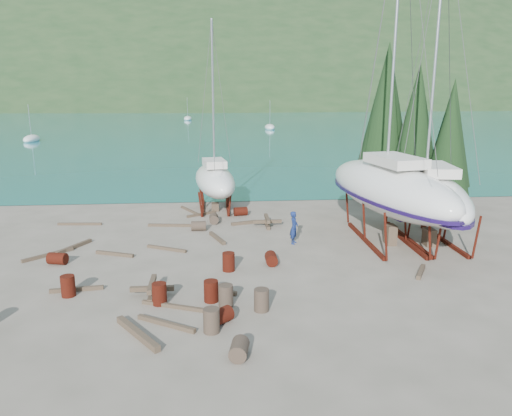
{
  "coord_description": "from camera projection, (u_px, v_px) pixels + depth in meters",
  "views": [
    {
      "loc": [
        -1.34,
        -21.5,
        8.41
      ],
      "look_at": [
        0.71,
        3.0,
        2.42
      ],
      "focal_mm": 35.0,
      "sensor_mm": 36.0,
      "label": 1
    }
  ],
  "objects": [
    {
      "name": "far_house_left",
      "position": [
        68.0,
        101.0,
        201.29
      ],
      "size": [
        6.6,
        5.6,
        5.6
      ],
      "color": "beige",
      "rests_on": "ground"
    },
    {
      "name": "drum_5",
      "position": [
        261.0,
        300.0,
        19.15
      ],
      "size": [
        0.58,
        0.58,
        0.88
      ],
      "primitive_type": "cylinder",
      "color": "#2D2823",
      "rests_on": "ground"
    },
    {
      "name": "small_sailboat_shore",
      "position": [
        215.0,
        180.0,
        34.71
      ],
      "size": [
        3.66,
        8.27,
        12.77
      ],
      "rotation": [
        0.0,
        0.0,
        0.15
      ],
      "color": "white",
      "rests_on": "ground"
    },
    {
      "name": "drum_9",
      "position": [
        199.0,
        226.0,
        29.89
      ],
      "size": [
        0.89,
        0.59,
        0.58
      ],
      "primitive_type": "cylinder",
      "rotation": [
        1.57,
        0.0,
        1.56
      ],
      "color": "#2D2823",
      "rests_on": "ground"
    },
    {
      "name": "worker",
      "position": [
        294.0,
        228.0,
        27.29
      ],
      "size": [
        0.65,
        0.78,
        1.81
      ],
      "primitive_type": "imported",
      "rotation": [
        0.0,
        0.0,
        1.18
      ],
      "color": "navy",
      "rests_on": "ground"
    },
    {
      "name": "timber_5",
      "position": [
        166.0,
        324.0,
        18.01
      ],
      "size": [
        2.21,
        1.49,
        0.16
      ],
      "primitive_type": "cube",
      "rotation": [
        0.0,
        0.0,
        1.0
      ],
      "color": "brown",
      "rests_on": "ground"
    },
    {
      "name": "cypress_mid_right",
      "position": [
        449.0,
        142.0,
        32.57
      ],
      "size": [
        3.06,
        3.06,
        8.5
      ],
      "color": "black",
      "rests_on": "ground"
    },
    {
      "name": "timber_3",
      "position": [
        180.0,
        307.0,
        19.38
      ],
      "size": [
        3.07,
        1.38,
        0.15
      ],
      "primitive_type": "cube",
      "rotation": [
        0.0,
        0.0,
        1.18
      ],
      "color": "brown",
      "rests_on": "ground"
    },
    {
      "name": "ground",
      "position": [
        246.0,
        275.0,
        22.91
      ],
      "size": [
        600.0,
        600.0,
        0.0
      ],
      "primitive_type": "plane",
      "color": "#675F51",
      "rests_on": "ground"
    },
    {
      "name": "large_sailboat_near",
      "position": [
        390.0,
        188.0,
        27.22
      ],
      "size": [
        5.66,
        12.37,
        18.79
      ],
      "rotation": [
        0.0,
        0.0,
        0.19
      ],
      "color": "white",
      "rests_on": "ground"
    },
    {
      "name": "moored_boat_mid",
      "position": [
        270.0,
        127.0,
        101.09
      ],
      "size": [
        2.0,
        5.0,
        6.05
      ],
      "color": "white",
      "rests_on": "ground"
    },
    {
      "name": "far_house_right",
      "position": [
        288.0,
        100.0,
        208.61
      ],
      "size": [
        6.6,
        5.6,
        5.6
      ],
      "color": "beige",
      "rests_on": "ground"
    },
    {
      "name": "timber_16",
      "position": [
        138.0,
        333.0,
        17.23
      ],
      "size": [
        1.83,
        2.49,
        0.23
      ],
      "primitive_type": "cube",
      "rotation": [
        0.0,
        0.0,
        0.61
      ],
      "color": "brown",
      "rests_on": "ground"
    },
    {
      "name": "drum_4",
      "position": [
        241.0,
        211.0,
        33.36
      ],
      "size": [
        0.96,
        0.72,
        0.58
      ],
      "primitive_type": "cylinder",
      "rotation": [
        1.57,
        0.0,
        1.74
      ],
      "color": "#601D10",
      "rests_on": "ground"
    },
    {
      "name": "large_sailboat_far",
      "position": [
        429.0,
        194.0,
        26.99
      ],
      "size": [
        4.4,
        10.88,
        16.73
      ],
      "rotation": [
        0.0,
        0.0,
        -0.13
      ],
      "color": "white",
      "rests_on": "ground"
    },
    {
      "name": "timber_0",
      "position": [
        190.0,
        211.0,
        34.45
      ],
      "size": [
        1.44,
        2.55,
        0.14
      ],
      "primitive_type": "cube",
      "rotation": [
        0.0,
        0.0,
        0.49
      ],
      "color": "brown",
      "rests_on": "ground"
    },
    {
      "name": "timber_pile_fore",
      "position": [
        152.0,
        289.0,
        20.58
      ],
      "size": [
        1.8,
        1.8,
        0.6
      ],
      "color": "brown",
      "rests_on": "ground"
    },
    {
      "name": "moored_boat_left",
      "position": [
        32.0,
        139.0,
        78.47
      ],
      "size": [
        2.0,
        5.0,
        6.05
      ],
      "color": "white",
      "rests_on": "ground"
    },
    {
      "name": "timber_15",
      "position": [
        80.0,
        224.0,
        31.12
      ],
      "size": [
        2.74,
        0.35,
        0.15
      ],
      "primitive_type": "cube",
      "rotation": [
        0.0,
        0.0,
        1.5
      ],
      "color": "brown",
      "rests_on": "ground"
    },
    {
      "name": "moored_boat_far",
      "position": [
        188.0,
        119.0,
        128.67
      ],
      "size": [
        2.0,
        5.0,
        6.05
      ],
      "color": "white",
      "rests_on": "ground"
    },
    {
      "name": "drum_8",
      "position": [
        68.0,
        286.0,
        20.49
      ],
      "size": [
        0.58,
        0.58,
        0.88
      ],
      "primitive_type": "cylinder",
      "color": "#601D10",
      "rests_on": "ground"
    },
    {
      "name": "drum_14",
      "position": [
        229.0,
        262.0,
        23.33
      ],
      "size": [
        0.58,
        0.58,
        0.88
      ],
      "primitive_type": "cylinder",
      "color": "#601D10",
      "rests_on": "ground"
    },
    {
      "name": "timber_7",
      "position": [
        220.0,
        291.0,
        20.87
      ],
      "size": [
        1.39,
        0.85,
        0.17
      ],
      "primitive_type": "cube",
      "rotation": [
        0.0,
        0.0,
        1.08
      ],
      "color": "brown",
      "rests_on": "ground"
    },
    {
      "name": "bay_water",
      "position": [
        215.0,
        100.0,
        327.88
      ],
      "size": [
        700.0,
        700.0,
        0.0
      ],
      "primitive_type": "plane",
      "color": "#1B6988",
      "rests_on": "ground"
    },
    {
      "name": "drum_12",
      "position": [
        220.0,
        316.0,
        18.13
      ],
      "size": [
        1.04,
        1.02,
        0.58
      ],
      "primitive_type": "cylinder",
      "rotation": [
        1.57,
        0.0,
        2.3
      ],
      "color": "#601D10",
      "rests_on": "ground"
    },
    {
      "name": "timber_pile_aft",
      "position": [
        267.0,
        222.0,
        30.82
      ],
      "size": [
        1.8,
        1.8,
        0.6
      ],
      "color": "brown",
      "rests_on": "ground"
    },
    {
      "name": "timber_17",
      "position": [
        48.0,
        255.0,
        25.38
      ],
      "size": [
        2.08,
        1.95,
        0.16
      ],
      "primitive_type": "cube",
      "rotation": [
        0.0,
        0.0,
        2.32
      ],
      "color": "brown",
      "rests_on": "ground"
    },
    {
      "name": "drum_1",
      "position": [
        239.0,
        349.0,
        15.86
      ],
      "size": [
        0.73,
        0.97,
        0.58
      ],
      "primitive_type": "cylinder",
      "rotation": [
        1.57,
        0.0,
        2.96
      ],
      "color": "#2D2823",
      "rests_on": "ground"
    },
    {
      "name": "timber_6",
      "position": [
        244.0,
        223.0,
        31.28
      ],
      "size": [
        1.6,
        0.67,
        0.19
      ],
      "primitive_type": "cube",
      "rotation": [
        0.0,
        0.0,
        1.88
      ],
      "color": "brown",
      "rests_on": "ground"
    },
    {
      "name": "timber_8",
      "position": [
        217.0,
        238.0,
        28.16
      ],
      "size": [
        0.93,
        2.18,
        0.19
      ],
      "primitive_type": "cube",
      "rotation": [
        0.0,
        0.0,
        0.34
      ],
      "color": "brown",
      "rests_on": "ground"
    },
    {
      "name": "timber_9",
      "position": [
        201.0,
        214.0,
        33.48
      ],
      "size": [
        1.91,
        1.28,
        0.15
      ],
      "primitive_type": "cube",
      "rotation": [
        0.0,
        0.0,
        2.13
      ],
      "color": "brown",
      "rests_on": "ground"
    },
    {
      "name": "timber_11",
      "position": [
        167.0,
        249.0,
        26.37
      ],
      "size": [
        2.17,
        1.24,
        0.15
      ],
      "primitive_type": "cube",
      "rotation": [
        0.0,
        0.0,
        1.09
      ],
      "color": "brown",
      "rests_on": "ground"
    },
    {
      "name": "drum_17",
      "position": [
        211.0,
        320.0,
        17.47
      ],
      "size": [
        0.58,
        0.58,
        0.88
      ],
      "primitive_type": "cylinder",
      "color": "#2D2823",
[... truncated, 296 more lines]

